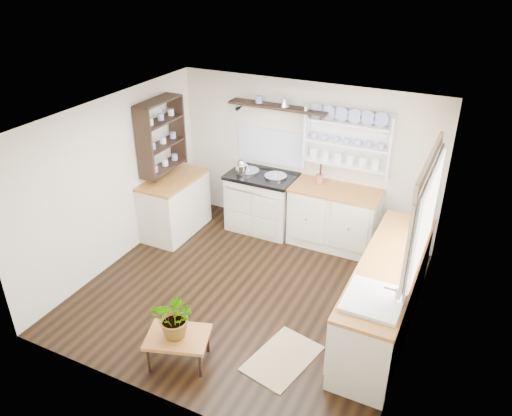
% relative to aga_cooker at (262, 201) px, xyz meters
% --- Properties ---
extents(floor, '(4.00, 3.80, 0.01)m').
position_rel_aga_cooker_xyz_m(floor, '(0.55, -1.57, -0.47)').
color(floor, black).
rests_on(floor, ground).
extents(wall_back, '(4.00, 0.02, 2.30)m').
position_rel_aga_cooker_xyz_m(wall_back, '(0.55, 0.33, 0.68)').
color(wall_back, beige).
rests_on(wall_back, ground).
extents(wall_right, '(0.02, 3.80, 2.30)m').
position_rel_aga_cooker_xyz_m(wall_right, '(2.55, -1.57, 0.68)').
color(wall_right, beige).
rests_on(wall_right, ground).
extents(wall_left, '(0.02, 3.80, 2.30)m').
position_rel_aga_cooker_xyz_m(wall_left, '(-1.45, -1.57, 0.68)').
color(wall_left, beige).
rests_on(wall_left, ground).
extents(ceiling, '(4.00, 3.80, 0.01)m').
position_rel_aga_cooker_xyz_m(ceiling, '(0.55, -1.57, 1.83)').
color(ceiling, white).
rests_on(ceiling, wall_back).
extents(window, '(0.08, 1.55, 1.22)m').
position_rel_aga_cooker_xyz_m(window, '(2.50, -1.42, 1.10)').
color(window, white).
rests_on(window, wall_right).
extents(aga_cooker, '(1.02, 0.71, 0.94)m').
position_rel_aga_cooker_xyz_m(aga_cooker, '(0.00, 0.00, 0.00)').
color(aga_cooker, beige).
rests_on(aga_cooker, floor).
extents(back_cabinets, '(1.27, 0.63, 0.90)m').
position_rel_aga_cooker_xyz_m(back_cabinets, '(1.15, 0.03, -0.01)').
color(back_cabinets, '#EFE8CE').
rests_on(back_cabinets, floor).
extents(right_cabinets, '(0.62, 2.43, 0.90)m').
position_rel_aga_cooker_xyz_m(right_cabinets, '(2.25, -1.47, -0.01)').
color(right_cabinets, '#EFE8CE').
rests_on(right_cabinets, floor).
extents(belfast_sink, '(0.55, 0.60, 0.45)m').
position_rel_aga_cooker_xyz_m(belfast_sink, '(2.26, -2.22, 0.33)').
color(belfast_sink, white).
rests_on(belfast_sink, right_cabinets).
extents(left_cabinets, '(0.62, 1.13, 0.90)m').
position_rel_aga_cooker_xyz_m(left_cabinets, '(-1.15, -0.67, -0.01)').
color(left_cabinets, '#EFE8CE').
rests_on(left_cabinets, floor).
extents(plate_rack, '(1.20, 0.22, 0.90)m').
position_rel_aga_cooker_xyz_m(plate_rack, '(1.20, 0.29, 1.09)').
color(plate_rack, white).
rests_on(plate_rack, wall_back).
extents(high_shelf, '(1.50, 0.29, 0.16)m').
position_rel_aga_cooker_xyz_m(high_shelf, '(0.15, 0.21, 1.44)').
color(high_shelf, black).
rests_on(high_shelf, wall_back).
extents(left_shelving, '(0.28, 0.80, 1.05)m').
position_rel_aga_cooker_xyz_m(left_shelving, '(-1.29, -0.67, 1.08)').
color(left_shelving, black).
rests_on(left_shelving, wall_left).
extents(kettle, '(0.18, 0.18, 0.21)m').
position_rel_aga_cooker_xyz_m(kettle, '(-0.28, -0.12, 0.57)').
color(kettle, silver).
rests_on(kettle, aga_cooker).
extents(utensil_crock, '(0.11, 0.11, 0.13)m').
position_rel_aga_cooker_xyz_m(utensil_crock, '(0.87, 0.11, 0.51)').
color(utensil_crock, '#AA4B3E').
rests_on(utensil_crock, back_cabinets).
extents(center_table, '(0.76, 0.64, 0.35)m').
position_rel_aga_cooker_xyz_m(center_table, '(0.44, -2.97, -0.16)').
color(center_table, brown).
rests_on(center_table, floor).
extents(potted_plant, '(0.49, 0.44, 0.50)m').
position_rel_aga_cooker_xyz_m(potted_plant, '(0.44, -2.97, 0.14)').
color(potted_plant, '#3F7233').
rests_on(potted_plant, center_table).
extents(floor_rug, '(0.72, 0.95, 0.02)m').
position_rel_aga_cooker_xyz_m(floor_rug, '(1.42, -2.46, -0.46)').
color(floor_rug, '#957F57').
rests_on(floor_rug, floor).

